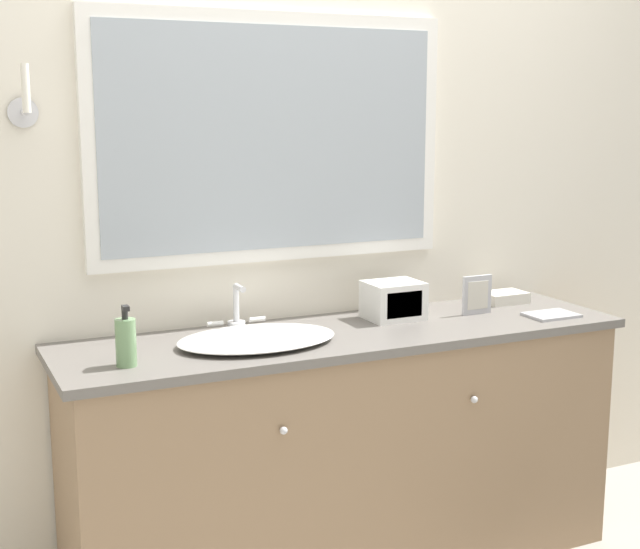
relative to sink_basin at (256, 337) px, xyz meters
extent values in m
cube|color=silver|center=(0.33, 0.31, 0.41)|extent=(8.00, 0.06, 2.55)
cube|color=white|center=(0.17, 0.27, 0.61)|extent=(1.28, 0.04, 0.83)
cube|color=#9EA8B2|center=(0.17, 0.25, 0.61)|extent=(1.19, 0.01, 0.74)
cylinder|color=silver|center=(-0.64, 0.27, 0.70)|extent=(0.09, 0.01, 0.09)
cylinder|color=silver|center=(-0.64, 0.22, 0.70)|extent=(0.02, 0.10, 0.02)
cylinder|color=white|center=(-0.64, 0.17, 0.77)|extent=(0.02, 0.02, 0.14)
cube|color=#937556|center=(0.33, 0.02, -0.46)|extent=(1.88, 0.50, 0.82)
cube|color=#66605B|center=(0.33, 0.02, -0.03)|extent=(1.94, 0.53, 0.03)
sphere|color=silver|center=(-0.01, -0.24, -0.23)|extent=(0.02, 0.02, 0.02)
sphere|color=silver|center=(0.67, -0.24, -0.23)|extent=(0.02, 0.02, 0.02)
ellipsoid|color=white|center=(0.00, -0.01, 0.00)|extent=(0.52, 0.35, 0.03)
cylinder|color=silver|center=(0.00, 0.19, 0.00)|extent=(0.06, 0.06, 0.03)
cylinder|color=silver|center=(0.00, 0.19, 0.07)|extent=(0.02, 0.02, 0.12)
cylinder|color=silver|center=(0.00, 0.15, 0.13)|extent=(0.02, 0.07, 0.02)
cylinder|color=white|center=(-0.08, 0.19, 0.01)|extent=(0.06, 0.02, 0.02)
cylinder|color=white|center=(0.07, 0.19, 0.01)|extent=(0.06, 0.02, 0.02)
cylinder|color=#709966|center=(-0.43, -0.08, 0.05)|extent=(0.06, 0.06, 0.14)
cylinder|color=black|center=(-0.43, -0.08, 0.14)|extent=(0.02, 0.02, 0.04)
cube|color=black|center=(-0.43, -0.09, 0.16)|extent=(0.02, 0.03, 0.01)
cube|color=white|center=(0.56, 0.11, 0.05)|extent=(0.19, 0.16, 0.13)
cube|color=black|center=(0.56, 0.03, 0.05)|extent=(0.14, 0.01, 0.09)
cube|color=#B2B2B7|center=(0.87, 0.04, 0.05)|extent=(0.12, 0.01, 0.14)
cube|color=beige|center=(0.87, 0.04, 0.05)|extent=(0.09, 0.00, 0.10)
cube|color=silver|center=(1.08, 0.16, 0.00)|extent=(0.16, 0.12, 0.04)
cube|color=#ADADB2|center=(1.09, -0.10, -0.01)|extent=(0.18, 0.13, 0.01)
camera|label=1|loc=(-0.97, -2.57, 0.71)|focal=50.00mm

